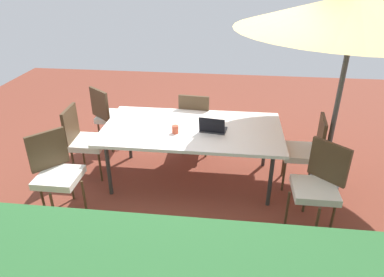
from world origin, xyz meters
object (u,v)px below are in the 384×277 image
Objects in this scene: chair_northwest at (319,183)px; chair_south at (196,119)px; cup at (175,129)px; chair_northeast at (56,170)px; dining_table at (192,131)px; chair_east at (84,138)px; chair_west at (306,148)px; patio_umbrella at (356,12)px; laptop at (213,128)px; chair_southeast at (109,114)px.

chair_south is at bearing 176.72° from chair_northwest.
chair_northeast is at bearing 27.76° from cup.
chair_east is (1.46, 0.03, -0.18)m from dining_table.
chair_west is (-0.00, -0.77, 0.00)m from chair_northwest.
patio_umbrella is 2.36m from cup.
laptop is at bearing -94.61° from chair_east.
cup is (1.91, 0.18, -1.37)m from patio_umbrella.
chair_northeast is 2.91m from chair_northwest.
cup is at bearing -99.38° from chair_east.
dining_table is 2.32× the size of chair_west.
laptop is (-0.30, 0.83, 0.27)m from chair_south.
chair_east and chair_west have the same top height.
patio_umbrella reaches higher than cup.
chair_southeast is at bearing -30.44° from dining_table.
cup is at bearing -157.34° from chair_northwest.
patio_umbrella is 25.95× the size of cup.
chair_northeast is at bearing -67.38° from chair_west.
chair_northwest is 9.99× the size of cup.
chair_south is at bearing -23.08° from patio_umbrella.
patio_umbrella reaches higher than chair_northwest.
chair_northwest is at bearing -170.54° from chair_southeast.
laptop is 0.47m from cup.
cup is at bearing 19.85° from laptop.
chair_northeast is (1.46, 0.84, -0.18)m from dining_table.
chair_northwest is (0.27, 0.76, -1.64)m from patio_umbrella.
chair_south is (1.75, -0.75, -1.64)m from patio_umbrella.
chair_northeast is 9.99× the size of cup.
laptop is (1.18, -0.67, 0.27)m from chair_northwest.
chair_northeast is 0.81m from chair_east.
chair_west is at bearing -92.00° from chair_east.
patio_umbrella is 3.58m from chair_east.
chair_west is (-1.49, 0.73, 0.00)m from chair_south.
chair_northwest is 2.78× the size of laptop.
chair_northeast is at bearing 125.96° from chair_southeast.
chair_south is 9.99× the size of cup.
chair_south is 0.93m from laptop.
chair_south is (0.03, -0.75, -0.18)m from dining_table.
chair_northwest is at bearing 158.57° from laptop.
chair_southeast is 9.99× the size of cup.
laptop reaches higher than chair_west.
chair_northwest is 1.76m from cup.
dining_table is 1.62m from chair_southeast.
dining_table is at bearing -137.09° from cup.
chair_northeast and chair_west have the same top height.
chair_east is at bearing 34.03° from chair_south.
chair_northeast is 1.00× the size of chair_west.
chair_northwest and chair_southeast have the same top height.
chair_southeast is at bearing -166.78° from chair_northwest.
chair_south is at bearing -64.18° from chair_east.
chair_east is 1.00× the size of chair_southeast.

